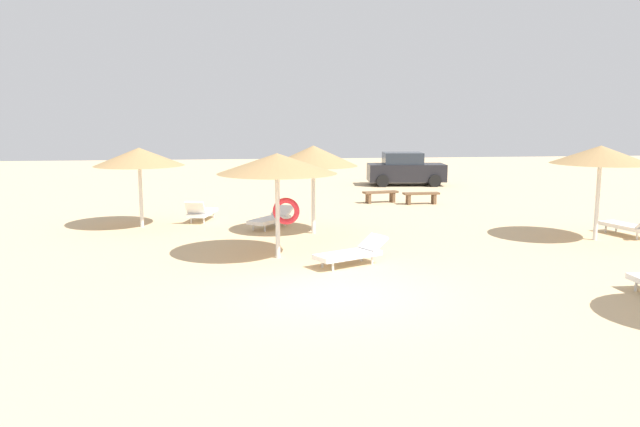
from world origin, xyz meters
TOP-DOWN VIEW (x-y plane):
  - ground_plane at (0.00, 0.00)m, footprint 80.00×80.00m
  - parasol_1 at (-1.05, 3.36)m, footprint 3.07×3.07m
  - parasol_2 at (8.42, 4.53)m, footprint 2.84×2.84m
  - parasol_3 at (-5.27, 8.41)m, footprint 2.91×2.91m
  - parasol_4 at (0.24, 6.60)m, footprint 2.74×2.74m
  - lounger_1 at (0.71, 2.32)m, footprint 1.98×1.44m
  - lounger_2 at (9.80, 4.92)m, footprint 1.07×1.98m
  - lounger_3 at (-3.38, 9.32)m, footprint 1.06×1.94m
  - lounger_4 at (-1.01, 7.77)m, footprint 1.65×1.92m
  - bench_0 at (5.40, 12.42)m, footprint 1.51×0.45m
  - bench_1 at (3.82, 13.05)m, footprint 1.55×0.68m
  - parked_car at (6.58, 19.45)m, footprint 4.14×2.28m

SIDE VIEW (x-z plane):
  - ground_plane at x=0.00m, z-range 0.00..0.00m
  - lounger_4 at x=-1.01m, z-range -0.01..0.63m
  - lounger_1 at x=0.71m, z-range -0.03..0.66m
  - lounger_2 at x=9.80m, z-range -0.05..0.69m
  - lounger_3 at x=-3.38m, z-range -0.08..0.73m
  - bench_0 at x=5.40m, z-range 0.10..0.59m
  - bench_1 at x=3.82m, z-range 0.10..0.59m
  - parked_car at x=6.58m, z-range -0.04..1.68m
  - parasol_3 at x=-5.27m, z-range 1.01..3.63m
  - parasol_4 at x=0.24m, z-range 1.05..3.79m
  - parasol_1 at x=-1.05m, z-range 1.07..3.78m
  - parasol_2 at x=8.42m, z-range 1.12..3.91m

